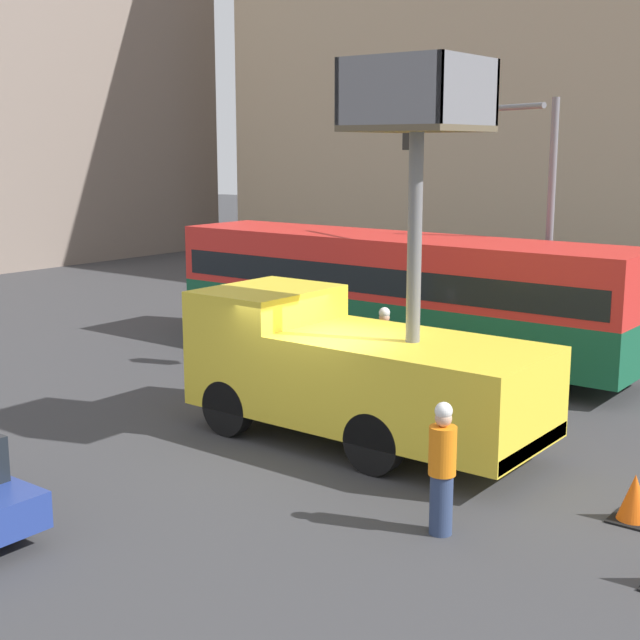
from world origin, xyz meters
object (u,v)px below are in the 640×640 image
utility_truck (355,362)px  road_worker_directing (384,349)px  traffic_light_pole (505,187)px  city_bus (396,287)px  road_worker_near_truck (442,468)px  traffic_cone_mid_road (634,499)px

utility_truck → road_worker_directing: bearing=25.0°
utility_truck → traffic_light_pole: bearing=3.1°
utility_truck → traffic_light_pole: size_ratio=1.04×
city_bus → traffic_light_pole: 3.63m
city_bus → traffic_light_pole: size_ratio=1.91×
utility_truck → road_worker_near_truck: 4.07m
road_worker_directing → utility_truck: bearing=-2.5°
road_worker_near_truck → road_worker_directing: 7.26m
utility_truck → city_bus: utility_truck is taller
road_worker_near_truck → traffic_cone_mid_road: 2.89m
traffic_light_pole → traffic_cone_mid_road: bearing=-140.9°
utility_truck → traffic_cone_mid_road: 5.31m
utility_truck → road_worker_directing: (3.11, 1.45, -0.54)m
city_bus → road_worker_directing: (-2.68, -1.45, -0.89)m
road_worker_directing → road_worker_near_truck: bearing=12.4°
traffic_cone_mid_road → utility_truck: bearing=85.3°
traffic_light_pole → utility_truck: bearing=-176.9°
traffic_cone_mid_road → road_worker_near_truck: bearing=136.0°
traffic_light_pole → road_worker_directing: bearing=161.0°
city_bus → traffic_light_pole: traffic_light_pole is taller
city_bus → road_worker_near_truck: (-8.26, -6.10, -0.88)m
city_bus → road_worker_directing: 3.18m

